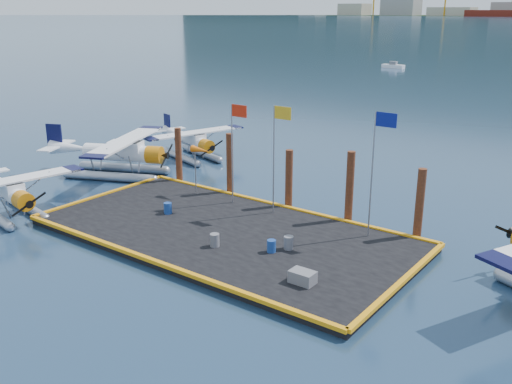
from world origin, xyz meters
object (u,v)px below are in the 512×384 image
Objects in this scene: drum_0 at (168,208)px; crate at (302,277)px; piling_4 at (419,206)px; drum_3 at (215,240)px; drum_2 at (289,243)px; seaplane_b at (121,155)px; piling_2 at (289,181)px; flagpole_yellow at (277,143)px; flagpole_red at (235,138)px; windsock at (200,151)px; flagpole_blue at (377,156)px; piling_3 at (350,189)px; piling_1 at (230,166)px; seaplane_a at (9,195)px; drum_1 at (271,246)px; piling_0 at (179,157)px; seaplane_c at (193,143)px.

drum_0 reaches higher than crate.
drum_3 is at bearing -135.55° from piling_4.
seaplane_b is at bearing 165.63° from drum_2.
piling_2 is at bearing 123.56° from drum_2.
flagpole_yellow is (-5.89, 6.51, 3.84)m from crate.
piling_4 is (10.79, 1.60, -2.40)m from flagpole_red.
flagpole_blue is at bearing -0.00° from windsock.
piling_4 is at bearing 0.00° from piling_3.
drum_3 reaches higher than drum_0.
piling_1 is 1.05× the size of piling_4.
drum_3 is at bearing -87.05° from flagpole_yellow.
flagpole_red is 1.92× the size of windsock.
seaplane_a is 11.44m from windsock.
drum_1 is 0.15× the size of piling_4.
flagpole_blue is (10.95, 3.75, 3.96)m from drum_0.
crate is 10.22m from piling_2.
piling_1 is at bearing 87.26° from drum_0.
piling_1 is (9.27, 1.00, 0.51)m from seaplane_b.
drum_2 is 8.33m from flagpole_red.
flagpole_yellow reaches higher than piling_0.
piling_2 reaches higher than crate.
piling_4 reaches higher than drum_0.
flagpole_blue is 2.08× the size of windsock.
drum_1 is at bearing -27.19° from piling_0.
crate is 0.35× the size of windsock.
piling_2 is at bearing 97.21° from flagpole_yellow.
flagpole_yellow is 8.35m from piling_4.
windsock is (-8.67, 4.64, 2.52)m from drum_1.
piling_2 is (-6.20, 1.60, -2.79)m from flagpole_blue.
drum_0 is 12.24m from flagpole_blue.
drum_2 reaches higher than drum_1.
crate is at bearing -37.43° from piling_1.
flagpole_yellow is 1.99× the size of windsock.
seaplane_c is at bearing 126.76° from drum_0.
drum_0 is at bearing 179.29° from drum_2.
flagpole_blue is at bearing 89.11° from crate.
piling_1 reaches higher than seaplane_b.
seaplane_a is 19.60m from piling_3.
piling_2 is 4.01m from piling_3.
drum_3 is 9.01m from flagpole_blue.
drum_3 is at bearing -43.70° from windsock.
drum_3 is 0.10× the size of flagpole_blue.
drum_3 is 0.16× the size of piling_1.
piling_2 is 8.00m from piling_4.
piling_1 is 1.11× the size of piling_2.
piling_0 is (-3.47, 1.60, -1.23)m from windsock.
piling_1 reaches higher than windsock.
windsock is 0.73× the size of piling_3.
seaplane_c is 20.95m from flagpole_blue.
seaplane_a is at bearing -145.54° from flagpole_yellow.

